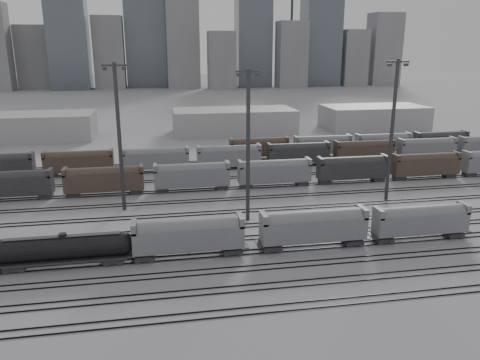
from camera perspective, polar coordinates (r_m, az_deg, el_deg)
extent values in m
plane|color=#A6A6AA|center=(66.53, 4.29, -8.92)|extent=(900.00, 900.00, 0.00)
cube|color=black|center=(54.04, 8.30, -15.25)|extent=(220.00, 0.07, 0.16)
cube|color=black|center=(55.21, 7.82, -14.50)|extent=(220.00, 0.07, 0.16)
cube|color=black|center=(58.16, 6.73, -12.78)|extent=(220.00, 0.07, 0.16)
cube|color=black|center=(59.36, 6.32, -12.13)|extent=(220.00, 0.07, 0.16)
cube|color=black|center=(62.40, 5.39, -10.63)|extent=(220.00, 0.07, 0.16)
cube|color=black|center=(63.64, 5.04, -10.07)|extent=(220.00, 0.07, 0.16)
cube|color=black|center=(66.75, 4.23, -8.75)|extent=(220.00, 0.07, 0.16)
cube|color=black|center=(68.01, 3.93, -8.26)|extent=(220.00, 0.07, 0.16)
cube|color=black|center=(71.18, 3.23, -7.11)|extent=(220.00, 0.07, 0.16)
cube|color=black|center=(72.47, 2.97, -6.67)|extent=(220.00, 0.07, 0.16)
cube|color=black|center=(75.69, 2.36, -5.66)|extent=(220.00, 0.07, 0.16)
cube|color=black|center=(76.99, 2.13, -5.27)|extent=(220.00, 0.07, 0.16)
cube|color=black|center=(82.09, 1.30, -3.89)|extent=(220.00, 0.07, 0.16)
cube|color=black|center=(83.41, 1.10, -3.56)|extent=(220.00, 0.07, 0.16)
cube|color=black|center=(88.58, 0.40, -2.38)|extent=(220.00, 0.07, 0.16)
cube|color=black|center=(89.92, 0.23, -2.10)|extent=(220.00, 0.07, 0.16)
cube|color=black|center=(95.15, -0.37, -1.08)|extent=(220.00, 0.07, 0.16)
cube|color=black|center=(96.50, -0.52, -0.83)|extent=(220.00, 0.07, 0.16)
cube|color=black|center=(102.72, -1.14, 0.21)|extent=(220.00, 0.07, 0.16)
cube|color=black|center=(104.09, -1.26, 0.42)|extent=(220.00, 0.07, 0.16)
cube|color=black|center=(110.35, -1.80, 1.32)|extent=(220.00, 0.07, 0.16)
cube|color=black|center=(111.73, -1.90, 1.50)|extent=(220.00, 0.07, 0.16)
cube|color=black|center=(118.04, -2.37, 2.28)|extent=(220.00, 0.07, 0.16)
cube|color=black|center=(119.42, -2.46, 2.44)|extent=(220.00, 0.07, 0.16)
sphere|color=black|center=(67.64, -27.24, -7.74)|extent=(3.06, 3.06, 3.06)
cube|color=#242427|center=(68.04, -25.69, -9.45)|extent=(2.69, 2.17, 0.72)
cube|color=#242427|center=(65.68, -15.10, -9.26)|extent=(2.69, 2.17, 0.72)
cube|color=#242427|center=(66.37, -20.53, -8.99)|extent=(16.03, 2.79, 0.26)
cylinder|color=black|center=(65.72, -20.67, -7.68)|extent=(15.00, 3.00, 3.00)
sphere|color=black|center=(67.57, -26.98, -7.78)|extent=(3.00, 3.00, 3.00)
sphere|color=black|center=(64.69, -14.09, -7.47)|extent=(3.00, 3.00, 3.00)
cylinder|color=black|center=(65.10, -20.81, -6.34)|extent=(1.03, 1.03, 0.52)
cube|color=#242427|center=(65.14, -20.80, -6.42)|extent=(14.48, 0.93, 0.06)
cube|color=#242427|center=(65.42, -11.54, -9.14)|extent=(2.60, 2.10, 0.70)
cube|color=#242427|center=(66.07, -0.97, -8.53)|extent=(2.60, 2.10, 0.70)
cube|color=slate|center=(64.52, -6.29, -6.97)|extent=(15.01, 3.00, 3.20)
cylinder|color=slate|center=(64.07, -6.32, -5.98)|extent=(13.61, 2.90, 2.90)
cube|color=slate|center=(63.78, -12.84, -5.63)|extent=(0.70, 3.00, 1.40)
cube|color=slate|center=(64.58, 0.07, -4.94)|extent=(0.70, 3.00, 1.40)
cone|color=#242427|center=(65.30, -6.24, -8.55)|extent=(2.40, 2.40, 0.90)
cube|color=#242427|center=(67.12, 3.86, -8.15)|extent=(2.64, 2.14, 0.71)
cube|color=#242427|center=(70.90, 13.56, -7.23)|extent=(2.64, 2.14, 0.71)
cube|color=slate|center=(67.85, 8.93, -5.86)|extent=(15.26, 3.05, 3.25)
cylinder|color=slate|center=(67.41, 8.98, -4.89)|extent=(13.83, 2.95, 2.95)
cube|color=slate|center=(65.17, 2.89, -4.68)|extent=(0.71, 3.05, 1.42)
cube|color=slate|center=(69.80, 14.71, -3.79)|extent=(0.71, 3.05, 1.42)
cone|color=#242427|center=(68.60, 8.86, -7.39)|extent=(2.44, 2.44, 0.92)
cube|color=#242427|center=(72.93, 17.09, -6.87)|extent=(2.48, 2.00, 0.67)
cube|color=#242427|center=(78.67, 24.57, -5.96)|extent=(2.48, 2.00, 0.67)
cube|color=slate|center=(74.86, 21.14, -4.82)|extent=(14.30, 2.86, 3.05)
cylinder|color=slate|center=(74.48, 21.23, -3.99)|extent=(12.97, 2.77, 2.77)
cube|color=slate|center=(70.97, 16.53, -3.87)|extent=(0.67, 2.86, 1.33)
cube|color=slate|center=(77.98, 25.61, -3.03)|extent=(0.67, 2.86, 1.33)
cone|color=#242427|center=(75.50, 21.00, -6.14)|extent=(2.29, 2.29, 0.86)
cylinder|color=#343437|center=(82.54, -14.48, 4.84)|extent=(0.65, 0.65, 25.51)
cube|color=#343437|center=(81.18, -15.09, 13.35)|extent=(4.08, 0.31, 0.31)
cube|color=#343437|center=(81.34, -16.17, 12.91)|extent=(0.71, 0.51, 0.51)
cube|color=#343437|center=(81.10, -13.96, 13.06)|extent=(0.71, 0.51, 0.51)
cylinder|color=#343437|center=(75.03, 0.99, 4.00)|extent=(0.63, 0.63, 24.79)
cube|color=#343437|center=(73.50, 1.03, 13.11)|extent=(3.97, 0.30, 0.30)
cube|color=#343437|center=(73.25, -0.14, 12.72)|extent=(0.69, 0.50, 0.50)
cube|color=#343437|center=(73.83, 2.19, 12.73)|extent=(0.69, 0.50, 0.50)
cylinder|color=#343437|center=(90.07, 18.03, 5.60)|extent=(0.66, 0.66, 25.92)
cube|color=#343437|center=(88.86, 18.73, 13.50)|extent=(4.15, 0.31, 0.31)
cube|color=#343437|center=(88.15, 17.78, 13.23)|extent=(0.73, 0.52, 0.52)
cube|color=#343437|center=(89.63, 19.59, 13.11)|extent=(0.73, 0.52, 0.52)
cube|color=#242427|center=(97.74, -26.15, -0.63)|extent=(15.00, 3.00, 5.60)
cube|color=#4C3B30|center=(94.38, -16.20, -0.15)|extent=(15.00, 3.00, 5.60)
cube|color=slate|center=(94.02, -5.86, 0.36)|extent=(15.00, 3.00, 5.60)
cube|color=slate|center=(96.70, 4.23, 0.84)|extent=(15.00, 3.00, 5.60)
cube|color=#242427|center=(102.17, 13.51, 1.26)|extent=(15.00, 3.00, 5.60)
cube|color=#4C3B30|center=(110.02, 21.66, 1.60)|extent=(15.00, 3.00, 5.60)
cube|color=#4C3B30|center=(110.69, -19.03, 1.94)|extent=(15.00, 3.00, 5.60)
cube|color=slate|center=(109.30, -10.20, 2.40)|extent=(15.00, 3.00, 5.60)
cube|color=slate|center=(110.54, -1.35, 2.80)|extent=(15.00, 3.00, 5.60)
cube|color=#242427|center=(114.32, 7.11, 3.12)|extent=(15.00, 3.00, 5.60)
cube|color=#4C3B30|center=(120.40, 14.88, 3.36)|extent=(15.00, 3.00, 5.60)
cube|color=slate|center=(128.47, 21.79, 3.51)|extent=(15.00, 3.00, 5.60)
cube|color=#4C3B30|center=(119.84, 2.32, 3.82)|extent=(15.00, 3.00, 5.60)
cube|color=slate|center=(124.57, 10.00, 4.06)|extent=(15.00, 3.00, 5.60)
cube|color=slate|center=(131.35, 17.00, 4.21)|extent=(15.00, 3.00, 5.60)
cube|color=#242427|center=(139.88, 23.24, 4.29)|extent=(15.00, 3.00, 5.60)
cube|color=#A9A9AC|center=(161.47, -26.21, 5.79)|extent=(50.00, 18.00, 8.00)
cube|color=#A9A9AC|center=(157.31, -0.76, 7.19)|extent=(40.00, 18.00, 8.00)
cube|color=#A9A9AC|center=(172.62, 15.98, 7.36)|extent=(35.00, 18.00, 8.00)
cube|color=gray|center=(347.65, -24.13, 13.46)|extent=(22.00, 17.60, 42.00)
cube|color=#4E575E|center=(342.95, -20.27, 17.02)|extent=(25.00, 20.00, 80.00)
cube|color=gray|center=(339.68, -15.71, 14.70)|extent=(20.00, 16.00, 48.00)
cube|color=#4E575E|center=(338.97, -11.58, 18.94)|extent=(28.00, 22.40, 95.00)
cube|color=gray|center=(339.00, -7.02, 16.17)|extent=(22.00, 17.60, 60.00)
cube|color=gray|center=(341.54, -2.63, 14.42)|extent=(18.00, 14.40, 38.00)
cube|color=#4E575E|center=(345.74, 1.64, 17.27)|extent=(24.00, 19.20, 72.00)
cube|color=gray|center=(351.64, 5.75, 14.97)|extent=(20.00, 16.00, 45.00)
cube|color=#4E575E|center=(359.55, 9.89, 18.27)|extent=(26.00, 20.80, 88.00)
cube|color=gray|center=(368.42, 13.48, 14.28)|extent=(18.00, 14.40, 40.00)
cube|color=gray|center=(378.91, 17.13, 14.97)|extent=(22.00, 17.60, 52.00)
cylinder|color=#343437|center=(364.33, -13.20, 19.01)|extent=(1.80, 1.80, 100.00)
cylinder|color=#343437|center=(379.03, 6.33, 19.18)|extent=(1.80, 1.80, 100.00)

